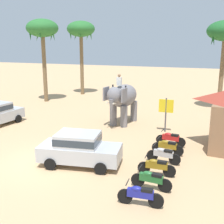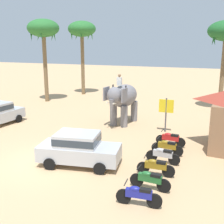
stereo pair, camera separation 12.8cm
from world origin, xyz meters
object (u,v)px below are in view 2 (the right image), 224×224
(motorcycle_nearest_camera, at_px, (139,195))
(motorcycle_second_in_row, at_px, (150,179))
(signboard_yellow, at_px, (166,108))
(palm_tree_behind_elephant, at_px, (82,31))
(motorcycle_end_of_row, at_px, (170,139))
(palm_tree_left_of_road, at_px, (43,31))
(motorcycle_mid_row, at_px, (156,166))
(motorcycle_fourth_in_row, at_px, (163,155))
(elephant_with_mahout, at_px, (123,98))
(motorcycle_far_in_row, at_px, (167,147))
(car_sedan_foreground, at_px, (79,148))

(motorcycle_nearest_camera, distance_m, motorcycle_second_in_row, 1.39)
(signboard_yellow, bearing_deg, palm_tree_behind_elephant, 136.71)
(motorcycle_second_in_row, relative_size, motorcycle_end_of_row, 1.00)
(motorcycle_second_in_row, height_order, signboard_yellow, signboard_yellow)
(motorcycle_end_of_row, distance_m, palm_tree_left_of_road, 18.31)
(motorcycle_nearest_camera, bearing_deg, palm_tree_left_of_road, 132.60)
(motorcycle_nearest_camera, relative_size, palm_tree_left_of_road, 0.21)
(motorcycle_mid_row, relative_size, motorcycle_fourth_in_row, 1.00)
(motorcycle_nearest_camera, height_order, signboard_yellow, signboard_yellow)
(elephant_with_mahout, distance_m, motorcycle_fourth_in_row, 7.74)
(motorcycle_far_in_row, distance_m, palm_tree_behind_elephant, 21.26)
(motorcycle_far_in_row, bearing_deg, palm_tree_behind_elephant, 129.89)
(motorcycle_second_in_row, bearing_deg, motorcycle_fourth_in_row, 90.47)
(palm_tree_behind_elephant, bearing_deg, elephant_with_mahout, -50.64)
(car_sedan_foreground, xyz_separation_m, motorcycle_end_of_row, (3.89, 4.41, -0.46))
(palm_tree_behind_elephant, bearing_deg, motorcycle_fourth_in_row, -52.30)
(motorcycle_mid_row, bearing_deg, motorcycle_fourth_in_row, 88.73)
(motorcycle_end_of_row, xyz_separation_m, palm_tree_left_of_road, (-14.55, 8.82, 6.77))
(motorcycle_mid_row, relative_size, motorcycle_far_in_row, 1.00)
(motorcycle_fourth_in_row, relative_size, palm_tree_behind_elephant, 0.21)
(signboard_yellow, bearing_deg, motorcycle_far_in_row, -78.02)
(car_sedan_foreground, xyz_separation_m, palm_tree_behind_elephant, (-8.95, 18.43, 6.40))
(car_sedan_foreground, xyz_separation_m, elephant_with_mahout, (-0.36, 7.96, 1.06))
(car_sedan_foreground, height_order, motorcycle_mid_row, car_sedan_foreground)
(motorcycle_second_in_row, height_order, palm_tree_left_of_road, palm_tree_left_of_road)
(elephant_with_mahout, xyz_separation_m, palm_tree_left_of_road, (-10.29, 5.28, 5.24))
(motorcycle_mid_row, relative_size, signboard_yellow, 0.75)
(motorcycle_mid_row, distance_m, motorcycle_end_of_row, 4.23)
(motorcycle_second_in_row, distance_m, motorcycle_fourth_in_row, 2.90)
(motorcycle_nearest_camera, xyz_separation_m, signboard_yellow, (-0.80, 9.66, 1.22))
(palm_tree_left_of_road, relative_size, signboard_yellow, 3.49)
(motorcycle_fourth_in_row, height_order, motorcycle_end_of_row, same)
(motorcycle_fourth_in_row, distance_m, signboard_yellow, 5.58)
(motorcycle_mid_row, bearing_deg, signboard_yellow, 96.96)
(signboard_yellow, bearing_deg, motorcycle_nearest_camera, -85.28)
(motorcycle_mid_row, distance_m, palm_tree_behind_elephant, 23.36)
(elephant_with_mahout, relative_size, palm_tree_left_of_road, 0.47)
(motorcycle_fourth_in_row, height_order, motorcycle_far_in_row, same)
(palm_tree_behind_elephant, bearing_deg, motorcycle_mid_row, -54.78)
(motorcycle_nearest_camera, relative_size, motorcycle_mid_row, 1.00)
(motorcycle_mid_row, height_order, signboard_yellow, signboard_yellow)
(motorcycle_far_in_row, relative_size, palm_tree_behind_elephant, 0.21)
(motorcycle_mid_row, xyz_separation_m, palm_tree_behind_elephant, (-12.88, 18.24, 6.86))
(motorcycle_second_in_row, distance_m, palm_tree_behind_elephant, 24.47)
(motorcycle_mid_row, bearing_deg, motorcycle_nearest_camera, -90.94)
(motorcycle_mid_row, bearing_deg, motorcycle_end_of_row, 90.43)
(elephant_with_mahout, relative_size, signboard_yellow, 1.65)
(car_sedan_foreground, distance_m, palm_tree_left_of_road, 18.12)
(elephant_with_mahout, height_order, motorcycle_far_in_row, elephant_with_mahout)
(motorcycle_second_in_row, bearing_deg, elephant_with_mahout, 115.44)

